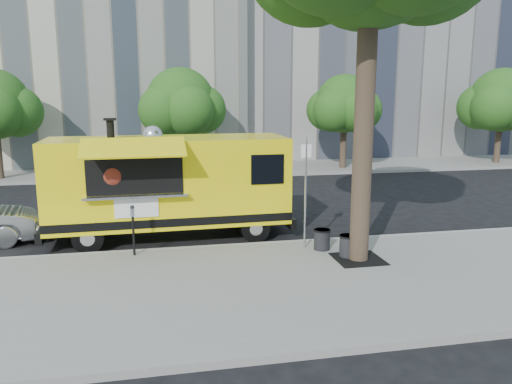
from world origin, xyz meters
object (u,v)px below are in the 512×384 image
far_tree_d (502,100)px  trash_bin_left (322,239)px  far_tree_b (181,102)px  sign_post (306,186)px  trash_bin_right (348,245)px  far_tree_c (345,104)px  food_truck (168,183)px  parking_meter (133,224)px

far_tree_d → trash_bin_left: size_ratio=10.15×
far_tree_b → trash_bin_left: size_ratio=9.89×
far_tree_b → sign_post: (2.55, -14.25, -1.98)m
trash_bin_left → trash_bin_right: size_ratio=0.98×
far_tree_c → sign_post: size_ratio=1.74×
far_tree_b → food_truck: bearing=-94.9°
parking_meter → food_truck: food_truck is taller
far_tree_c → parking_meter: (-11.00, -13.75, -2.74)m
food_truck → parking_meter: bearing=-118.2°
far_tree_b → parking_meter: (-2.00, -14.05, -2.85)m
far_tree_b → far_tree_c: 9.01m
far_tree_d → trash_bin_left: 21.86m
far_tree_d → trash_bin_left: far_tree_d is taller
far_tree_b → parking_meter: 14.48m
trash_bin_right → far_tree_b: bearing=102.6°
sign_post → food_truck: (-3.58, 2.12, -0.16)m
far_tree_c → food_truck: far_tree_c is taller
far_tree_c → trash_bin_left: (-6.05, -14.24, -3.27)m
food_truck → trash_bin_right: bearing=-36.5°
far_tree_d → trash_bin_right: far_tree_d is taller
far_tree_d → trash_bin_right: (-15.59, -15.15, -3.43)m
far_tree_d → sign_post: bearing=-139.3°
far_tree_b → trash_bin_right: (3.41, -15.25, -3.38)m
food_truck → far_tree_d: bearing=29.5°
far_tree_c → sign_post: 15.48m
far_tree_d → sign_post: far_tree_d is taller
sign_post → far_tree_d: bearing=40.7°
parking_meter → trash_bin_left: parking_meter is taller
food_truck → sign_post: bearing=-32.0°
far_tree_d → food_truck: (-20.03, -12.03, -2.21)m
parking_meter → trash_bin_right: 5.57m
far_tree_c → sign_post: bearing=-114.8°
far_tree_d → trash_bin_left: bearing=-138.0°
trash_bin_left → far_tree_d: bearing=42.0°
trash_bin_right → far_tree_d: bearing=44.2°
far_tree_c → far_tree_d: (10.00, 0.20, 0.17)m
sign_post → trash_bin_left: (0.40, -0.29, -1.40)m
far_tree_c → trash_bin_left: 15.81m
far_tree_b → parking_meter: far_tree_b is taller
trash_bin_right → trash_bin_left: bearing=123.0°
far_tree_c → trash_bin_left: far_tree_c is taller
far_tree_d → parking_meter: 25.38m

